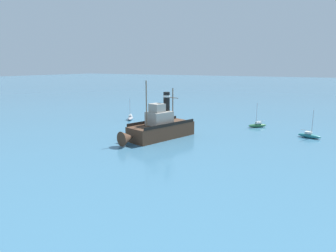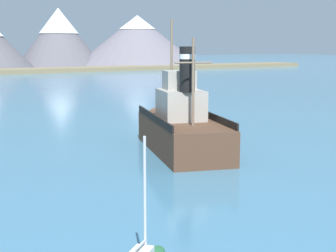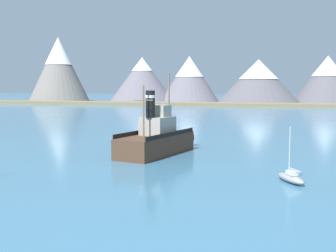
{
  "view_description": "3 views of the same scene",
  "coord_description": "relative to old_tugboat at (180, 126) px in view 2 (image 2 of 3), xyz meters",
  "views": [
    {
      "loc": [
        -25.47,
        42.45,
        12.28
      ],
      "look_at": [
        -0.45,
        -2.78,
        1.75
      ],
      "focal_mm": 32.0,
      "sensor_mm": 36.0,
      "label": 1
    },
    {
      "loc": [
        -20.38,
        -32.72,
        7.92
      ],
      "look_at": [
        -2.04,
        -1.84,
        2.23
      ],
      "focal_mm": 55.0,
      "sensor_mm": 36.0,
      "label": 2
    },
    {
      "loc": [
        12.01,
        -50.05,
        8.6
      ],
      "look_at": [
        0.93,
        0.87,
        3.35
      ],
      "focal_mm": 45.0,
      "sensor_mm": 36.0,
      "label": 3
    }
  ],
  "objects": [
    {
      "name": "old_tugboat",
      "position": [
        0.0,
        0.0,
        0.0
      ],
      "size": [
        7.72,
        14.76,
        9.9
      ],
      "color": "#4C3323",
      "rests_on": "ground"
    },
    {
      "name": "ground_plane",
      "position": [
        0.04,
        0.3,
        -1.83
      ],
      "size": [
        600.0,
        600.0,
        0.0
      ],
      "primitive_type": "plane",
      "color": "teal"
    }
  ]
}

